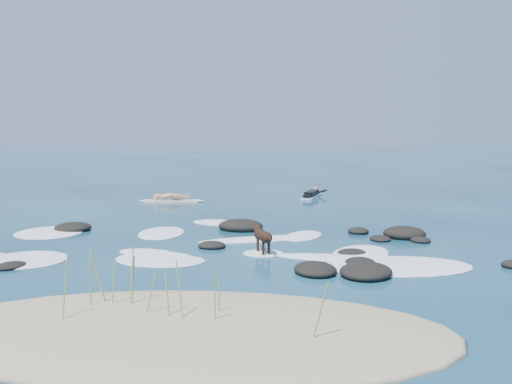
{
  "coord_description": "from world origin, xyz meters",
  "views": [
    {
      "loc": [
        1.85,
        -17.05,
        3.37
      ],
      "look_at": [
        0.22,
        4.0,
        0.9
      ],
      "focal_mm": 40.0,
      "sensor_mm": 36.0,
      "label": 1
    }
  ],
  "objects": [
    {
      "name": "dog",
      "position": [
        0.88,
        -2.38,
        0.49
      ],
      "size": [
        0.62,
        1.1,
        0.74
      ],
      "rotation": [
        0.0,
        0.0,
        2.0
      ],
      "color": "black",
      "rests_on": "ground"
    },
    {
      "name": "standing_surfer_rig",
      "position": [
        -3.81,
        7.58,
        0.66
      ],
      "size": [
        2.92,
        0.73,
        1.66
      ],
      "rotation": [
        0.0,
        0.0,
        0.09
      ],
      "color": "#F9EFC7",
      "rests_on": "ground"
    },
    {
      "name": "breaking_foam",
      "position": [
        -0.6,
        -1.94,
        0.01
      ],
      "size": [
        13.67,
        7.8,
        0.12
      ],
      "color": "white",
      "rests_on": "ground"
    },
    {
      "name": "sand_dune",
      "position": [
        0.0,
        -8.2,
        0.0
      ],
      "size": [
        9.0,
        4.4,
        0.6
      ],
      "primitive_type": "ellipsoid",
      "color": "#9E8966",
      "rests_on": "ground"
    },
    {
      "name": "dune_grass",
      "position": [
        -0.75,
        -7.88,
        0.62
      ],
      "size": [
        4.29,
        1.91,
        1.2
      ],
      "color": "#7D9B4B",
      "rests_on": "ground"
    },
    {
      "name": "reef_rocks",
      "position": [
        0.22,
        -1.2,
        0.09
      ],
      "size": [
        15.01,
        7.07,
        0.46
      ],
      "color": "black",
      "rests_on": "ground"
    },
    {
      "name": "paddling_surfer_rig",
      "position": [
        2.42,
        9.67,
        0.15
      ],
      "size": [
        1.28,
        2.48,
        0.43
      ],
      "rotation": [
        0.0,
        0.0,
        1.32
      ],
      "color": "silver",
      "rests_on": "ground"
    },
    {
      "name": "ground",
      "position": [
        0.0,
        0.0,
        0.0
      ],
      "size": [
        160.0,
        160.0,
        0.0
      ],
      "primitive_type": "plane",
      "color": "#0A2642",
      "rests_on": "ground"
    }
  ]
}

